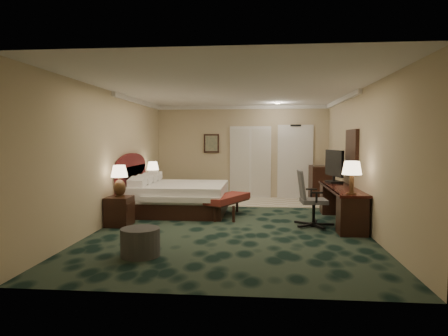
# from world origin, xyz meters

# --- Properties ---
(floor) EXTENTS (5.00, 7.50, 0.00)m
(floor) POSITION_xyz_m (0.00, 0.00, 0.00)
(floor) COLOR black
(floor) RESTS_ON ground
(ceiling) EXTENTS (5.00, 7.50, 0.00)m
(ceiling) POSITION_xyz_m (0.00, 0.00, 2.70)
(ceiling) COLOR silver
(ceiling) RESTS_ON wall_back
(wall_back) EXTENTS (5.00, 0.00, 2.70)m
(wall_back) POSITION_xyz_m (0.00, 3.75, 1.35)
(wall_back) COLOR #C5B092
(wall_back) RESTS_ON ground
(wall_front) EXTENTS (5.00, 0.00, 2.70)m
(wall_front) POSITION_xyz_m (0.00, -3.75, 1.35)
(wall_front) COLOR #C5B092
(wall_front) RESTS_ON ground
(wall_left) EXTENTS (0.00, 7.50, 2.70)m
(wall_left) POSITION_xyz_m (-2.50, 0.00, 1.35)
(wall_left) COLOR #C5B092
(wall_left) RESTS_ON ground
(wall_right) EXTENTS (0.00, 7.50, 2.70)m
(wall_right) POSITION_xyz_m (2.50, 0.00, 1.35)
(wall_right) COLOR #C5B092
(wall_right) RESTS_ON ground
(crown_molding) EXTENTS (5.00, 7.50, 0.10)m
(crown_molding) POSITION_xyz_m (0.00, 0.00, 2.65)
(crown_molding) COLOR white
(crown_molding) RESTS_ON wall_back
(tile_patch) EXTENTS (3.20, 1.70, 0.01)m
(tile_patch) POSITION_xyz_m (0.90, 2.90, 0.01)
(tile_patch) COLOR silver
(tile_patch) RESTS_ON ground
(headboard) EXTENTS (0.12, 2.00, 1.40)m
(headboard) POSITION_xyz_m (-2.44, 1.00, 0.70)
(headboard) COLOR #431315
(headboard) RESTS_ON ground
(entry_door) EXTENTS (1.02, 0.06, 2.18)m
(entry_door) POSITION_xyz_m (1.55, 3.72, 1.05)
(entry_door) COLOR white
(entry_door) RESTS_ON ground
(closet_doors) EXTENTS (1.20, 0.06, 2.10)m
(closet_doors) POSITION_xyz_m (0.25, 3.71, 1.05)
(closet_doors) COLOR beige
(closet_doors) RESTS_ON ground
(wall_art) EXTENTS (0.45, 0.06, 0.55)m
(wall_art) POSITION_xyz_m (-0.90, 3.71, 1.60)
(wall_art) COLOR #445D54
(wall_art) RESTS_ON wall_back
(wall_mirror) EXTENTS (0.05, 0.95, 0.75)m
(wall_mirror) POSITION_xyz_m (2.46, 0.60, 1.55)
(wall_mirror) COLOR white
(wall_mirror) RESTS_ON wall_right
(bed) EXTENTS (2.13, 1.98, 0.68)m
(bed) POSITION_xyz_m (-1.33, 1.19, 0.34)
(bed) COLOR silver
(bed) RESTS_ON ground
(nightstand_near) EXTENTS (0.46, 0.53, 0.58)m
(nightstand_near) POSITION_xyz_m (-2.25, -0.36, 0.29)
(nightstand_near) COLOR black
(nightstand_near) RESTS_ON ground
(nightstand_far) EXTENTS (0.44, 0.50, 0.54)m
(nightstand_far) POSITION_xyz_m (-2.26, 2.30, 0.27)
(nightstand_far) COLOR black
(nightstand_far) RESTS_ON ground
(lamp_near) EXTENTS (0.37, 0.37, 0.63)m
(lamp_near) POSITION_xyz_m (-2.23, -0.37, 0.89)
(lamp_near) COLOR black
(lamp_near) RESTS_ON nightstand_near
(lamp_far) EXTENTS (0.36, 0.36, 0.59)m
(lamp_far) POSITION_xyz_m (-2.28, 2.26, 0.84)
(lamp_far) COLOR black
(lamp_far) RESTS_ON nightstand_far
(bed_bench) EXTENTS (1.03, 1.49, 0.48)m
(bed_bench) POSITION_xyz_m (-0.19, 0.78, 0.24)
(bed_bench) COLOR maroon
(bed_bench) RESTS_ON ground
(ottoman) EXTENTS (0.70, 0.70, 0.41)m
(ottoman) POSITION_xyz_m (-1.21, -2.36, 0.21)
(ottoman) COLOR #323232
(ottoman) RESTS_ON ground
(desk) EXTENTS (0.55, 2.56, 0.74)m
(desk) POSITION_xyz_m (2.20, 0.33, 0.37)
(desk) COLOR black
(desk) RESTS_ON ground
(tv) EXTENTS (0.26, 0.95, 0.74)m
(tv) POSITION_xyz_m (2.19, 1.08, 1.11)
(tv) COLOR black
(tv) RESTS_ON desk
(desk_lamp) EXTENTS (0.37, 0.37, 0.60)m
(desk_lamp) POSITION_xyz_m (2.17, -0.77, 1.04)
(desk_lamp) COLOR black
(desk_lamp) RESTS_ON desk
(desk_chair) EXTENTS (0.69, 0.65, 1.11)m
(desk_chair) POSITION_xyz_m (1.60, -0.10, 0.56)
(desk_chair) COLOR #444449
(desk_chair) RESTS_ON ground
(minibar) EXTENTS (0.52, 0.93, 0.98)m
(minibar) POSITION_xyz_m (2.19, 3.20, 0.49)
(minibar) COLOR black
(minibar) RESTS_ON ground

